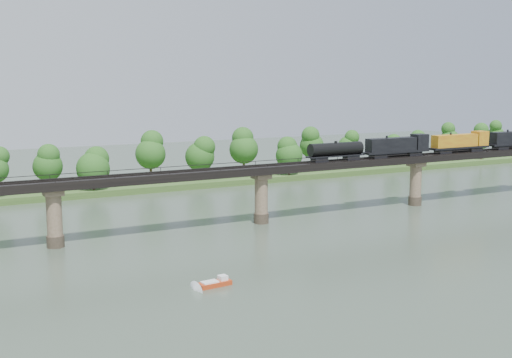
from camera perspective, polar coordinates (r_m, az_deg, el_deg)
name	(u,v)px	position (r m, az deg, el deg)	size (l,w,h in m)	color
ground	(351,259)	(103.87, 8.43, -7.09)	(400.00, 400.00, 0.00)	#334235
far_bank	(166,181)	(177.79, -8.00, -0.22)	(300.00, 24.00, 1.60)	#315020
bridge	(261,196)	(127.38, 0.47, -1.54)	(236.00, 30.00, 11.50)	#473A2D
bridge_superstructure	(261,165)	(126.41, 0.47, 1.29)	(220.00, 4.90, 0.75)	black
far_treeline	(141,156)	(169.89, -10.14, 2.05)	(289.06, 17.54, 13.60)	#382619
freight_train	(439,144)	(153.88, 15.98, 3.03)	(69.36, 2.70, 4.77)	black
motorboat	(215,283)	(90.01, -3.66, -9.20)	(4.89, 2.14, 1.33)	#B03614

